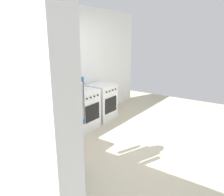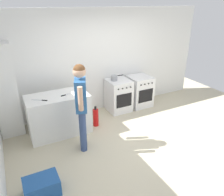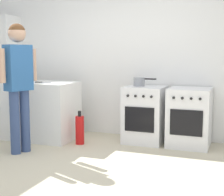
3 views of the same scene
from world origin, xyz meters
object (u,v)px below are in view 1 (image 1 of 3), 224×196
(oven_left, at_px, (82,109))
(knife_utility, at_px, (32,110))
(pot, at_px, (76,87))
(oven_right, at_px, (101,102))
(fire_extinguisher, at_px, (69,137))
(person, at_px, (72,107))

(oven_left, distance_m, knife_utility, 1.65)
(oven_left, bearing_deg, knife_utility, -163.97)
(pot, height_order, knife_utility, pot)
(oven_left, relative_size, oven_right, 1.00)
(oven_left, height_order, fire_extinguisher, oven_left)
(oven_right, height_order, fire_extinguisher, oven_right)
(oven_right, bearing_deg, fire_extinguisher, -162.73)
(oven_left, distance_m, fire_extinguisher, 1.01)
(knife_utility, distance_m, person, 0.75)
(person, bearing_deg, oven_right, 29.06)
(oven_left, relative_size, pot, 2.40)
(knife_utility, distance_m, fire_extinguisher, 0.95)
(knife_utility, bearing_deg, fire_extinguisher, -3.66)
(fire_extinguisher, bearing_deg, knife_utility, 176.34)
(oven_right, xyz_separation_m, fire_extinguisher, (-1.54, -0.48, -0.21))
(knife_utility, height_order, fire_extinguisher, knife_utility)
(oven_right, relative_size, knife_utility, 3.43)
(oven_right, bearing_deg, oven_left, -180.00)
(oven_right, height_order, person, person)
(knife_utility, bearing_deg, oven_right, 11.29)
(pot, xyz_separation_m, knife_utility, (-1.41, -0.48, -0.01))
(oven_left, distance_m, person, 1.95)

